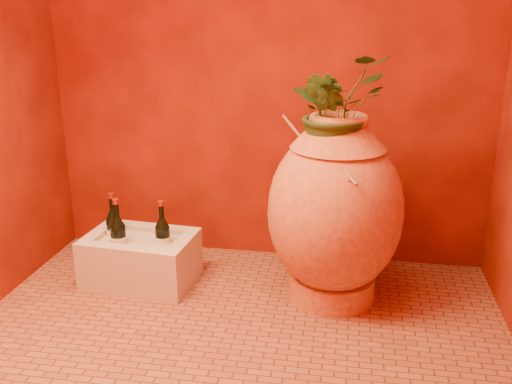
% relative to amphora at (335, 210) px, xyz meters
% --- Properties ---
extents(floor, '(2.50, 2.50, 0.00)m').
position_rel_amphora_xyz_m(floor, '(-0.42, -0.51, -0.48)').
color(floor, brown).
rests_on(floor, ground).
extents(wall_back, '(2.50, 0.02, 2.50)m').
position_rel_amphora_xyz_m(wall_back, '(-0.42, 0.49, 0.77)').
color(wall_back, '#521004').
rests_on(wall_back, ground).
extents(amphora, '(0.74, 0.74, 0.96)m').
position_rel_amphora_xyz_m(amphora, '(0.00, 0.00, 0.00)').
color(amphora, '#DB743D').
rests_on(amphora, floor).
extents(stone_basin, '(0.60, 0.43, 0.27)m').
position_rel_amphora_xyz_m(stone_basin, '(-1.03, -0.01, -0.35)').
color(stone_basin, beige).
rests_on(stone_basin, floor).
extents(wine_bottle_a, '(0.08, 0.08, 0.33)m').
position_rel_amphora_xyz_m(wine_bottle_a, '(-1.19, 0.04, -0.21)').
color(wine_bottle_a, black).
rests_on(wine_bottle_a, stone_basin).
extents(wine_bottle_b, '(0.08, 0.08, 0.35)m').
position_rel_amphora_xyz_m(wine_bottle_b, '(-1.12, -0.07, -0.21)').
color(wine_bottle_b, black).
rests_on(wine_bottle_b, stone_basin).
extents(wine_bottle_c, '(0.08, 0.08, 0.33)m').
position_rel_amphora_xyz_m(wine_bottle_c, '(-0.89, -0.02, -0.21)').
color(wine_bottle_c, black).
rests_on(wine_bottle_c, stone_basin).
extents(wall_tap, '(0.08, 0.16, 0.18)m').
position_rel_amphora_xyz_m(wall_tap, '(-0.17, 0.40, 0.22)').
color(wall_tap, '#A97E27').
rests_on(wall_tap, wall_back).
extents(plant_main, '(0.61, 0.61, 0.51)m').
position_rel_amphora_xyz_m(plant_main, '(-0.01, 0.01, 0.50)').
color(plant_main, '#223F16').
rests_on(plant_main, amphora).
extents(plant_side, '(0.28, 0.29, 0.41)m').
position_rel_amphora_xyz_m(plant_side, '(-0.07, -0.04, 0.48)').
color(plant_side, '#223F16').
rests_on(plant_side, amphora).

